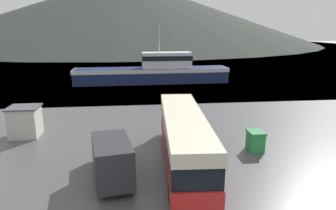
{
  "coord_description": "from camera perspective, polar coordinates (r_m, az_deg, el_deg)",
  "views": [
    {
      "loc": [
        -2.32,
        -9.15,
        8.69
      ],
      "look_at": [
        0.59,
        16.86,
        2.0
      ],
      "focal_mm": 32.0,
      "sensor_mm": 36.0,
      "label": 1
    }
  ],
  "objects": [
    {
      "name": "water_surface",
      "position": [
        154.31,
        -5.62,
        11.04
      ],
      "size": [
        240.0,
        240.0,
        0.0
      ],
      "primitive_type": "plane",
      "color": "#475B6B",
      "rests_on": "ground"
    },
    {
      "name": "hill_backdrop",
      "position": [
        194.3,
        -8.51,
        17.35
      ],
      "size": [
        225.4,
        225.4,
        38.82
      ],
      "primitive_type": "cone",
      "color": "#2D332D",
      "rests_on": "ground"
    },
    {
      "name": "tour_bus",
      "position": [
        19.47,
        3.02,
        -6.07
      ],
      "size": [
        3.16,
        12.42,
        3.4
      ],
      "rotation": [
        0.0,
        0.0,
        -0.05
      ],
      "color": "red",
      "rests_on": "ground"
    },
    {
      "name": "delivery_van",
      "position": [
        18.04,
        -10.74,
        -9.88
      ],
      "size": [
        2.94,
        5.83,
        2.61
      ],
      "rotation": [
        0.0,
        0.0,
        0.17
      ],
      "color": "#2D2D33",
      "rests_on": "ground"
    },
    {
      "name": "fishing_boat",
      "position": [
        49.65,
        -2.56,
        6.42
      ],
      "size": [
        25.2,
        5.1,
        9.5
      ],
      "rotation": [
        0.0,
        0.0,
        1.6
      ],
      "color": "#19234C",
      "rests_on": "water_surface"
    },
    {
      "name": "storage_bin",
      "position": [
        22.91,
        16.31,
        -6.54
      ],
      "size": [
        1.12,
        1.35,
        1.48
      ],
      "color": "green",
      "rests_on": "ground"
    },
    {
      "name": "dock_kiosk",
      "position": [
        27.36,
        -25.57,
        -2.83
      ],
      "size": [
        2.43,
        2.25,
        2.53
      ],
      "color": "beige",
      "rests_on": "ground"
    }
  ]
}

